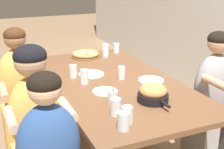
{
  "coord_description": "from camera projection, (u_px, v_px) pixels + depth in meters",
  "views": [
    {
      "loc": [
        2.32,
        -1.02,
        1.68
      ],
      "look_at": [
        0.0,
        0.0,
        0.81
      ],
      "focal_mm": 50.0,
      "sensor_mm": 36.0,
      "label": 1
    }
  ],
  "objects": [
    {
      "name": "diner_far_midright",
      "position": [
        212.0,
        108.0,
        2.65
      ],
      "size": [
        0.51,
        0.4,
        1.21
      ],
      "rotation": [
        0.0,
        0.0,
        -1.57
      ],
      "color": "#99999E",
      "rests_on": "ground"
    },
    {
      "name": "drinking_glass_d",
      "position": [
        84.0,
        77.0,
        2.59
      ],
      "size": [
        0.07,
        0.07,
        0.12
      ],
      "color": "silver",
      "rests_on": "dining_table"
    },
    {
      "name": "drinking_glass_b",
      "position": [
        105.0,
        50.0,
        3.38
      ],
      "size": [
        0.07,
        0.07,
        0.14
      ],
      "color": "silver",
      "rests_on": "dining_table"
    },
    {
      "name": "drinking_glass_a",
      "position": [
        73.0,
        72.0,
        2.74
      ],
      "size": [
        0.07,
        0.07,
        0.11
      ],
      "color": "silver",
      "rests_on": "dining_table"
    },
    {
      "name": "empty_plate_c",
      "position": [
        151.0,
        80.0,
        2.67
      ],
      "size": [
        0.22,
        0.22,
        0.02
      ],
      "color": "white",
      "rests_on": "dining_table"
    },
    {
      "name": "drinking_glass_g",
      "position": [
        127.0,
        115.0,
        1.94
      ],
      "size": [
        0.07,
        0.07,
        0.11
      ],
      "color": "silver",
      "rests_on": "dining_table"
    },
    {
      "name": "diner_near_midright",
      "position": [
        37.0,
        137.0,
        2.15
      ],
      "size": [
        0.51,
        0.4,
        1.23
      ],
      "rotation": [
        0.0,
        0.0,
        1.57
      ],
      "color": "gold",
      "rests_on": "ground"
    },
    {
      "name": "drinking_glass_c",
      "position": [
        123.0,
        122.0,
        1.86
      ],
      "size": [
        0.07,
        0.07,
        0.11
      ],
      "color": "silver",
      "rests_on": "dining_table"
    },
    {
      "name": "drinking_glass_e",
      "position": [
        116.0,
        48.0,
        3.54
      ],
      "size": [
        0.07,
        0.07,
        0.11
      ],
      "color": "silver",
      "rests_on": "dining_table"
    },
    {
      "name": "diner_near_midleft",
      "position": [
        21.0,
        100.0,
        2.81
      ],
      "size": [
        0.51,
        0.4,
        1.21
      ],
      "rotation": [
        0.0,
        0.0,
        1.57
      ],
      "color": "gold",
      "rests_on": "ground"
    },
    {
      "name": "dining_table",
      "position": [
        112.0,
        88.0,
        2.72
      ],
      "size": [
        1.97,
        1.02,
        0.76
      ],
      "color": "brown",
      "rests_on": "ground"
    },
    {
      "name": "drinking_glass_f",
      "position": [
        116.0,
        107.0,
        2.04
      ],
      "size": [
        0.07,
        0.07,
        0.11
      ],
      "color": "silver",
      "rests_on": "dining_table"
    },
    {
      "name": "empty_plate_a",
      "position": [
        105.0,
        91.0,
        2.43
      ],
      "size": [
        0.19,
        0.19,
        0.02
      ],
      "color": "white",
      "rests_on": "dining_table"
    },
    {
      "name": "cocktail_glass_blue",
      "position": [
        113.0,
        98.0,
        2.21
      ],
      "size": [
        0.07,
        0.07,
        0.13
      ],
      "color": "silver",
      "rests_on": "dining_table"
    },
    {
      "name": "pizza_board_main",
      "position": [
        86.0,
        55.0,
        3.36
      ],
      "size": [
        0.31,
        0.31,
        0.06
      ],
      "color": "brown",
      "rests_on": "dining_table"
    },
    {
      "name": "empty_plate_b",
      "position": [
        91.0,
        74.0,
        2.82
      ],
      "size": [
        0.23,
        0.23,
        0.02
      ],
      "color": "white",
      "rests_on": "dining_table"
    },
    {
      "name": "skillet_bowl",
      "position": [
        153.0,
        93.0,
        2.25
      ],
      "size": [
        0.33,
        0.23,
        0.14
      ],
      "color": "black",
      "rests_on": "dining_table"
    },
    {
      "name": "drinking_glass_h",
      "position": [
        121.0,
        72.0,
        2.71
      ],
      "size": [
        0.06,
        0.06,
        0.11
      ],
      "color": "silver",
      "rests_on": "dining_table"
    }
  ]
}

